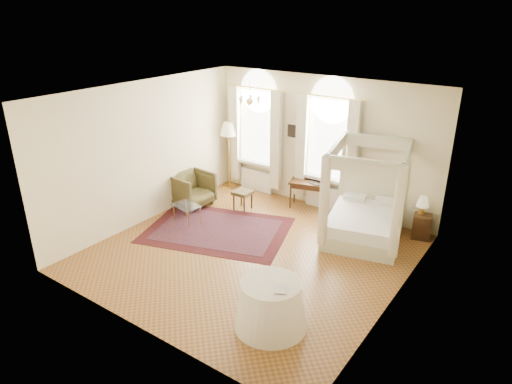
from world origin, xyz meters
TOP-DOWN VIEW (x-y plane):
  - ground at (0.00, 0.00)m, footprint 6.00×6.00m
  - room_walls at (0.00, 0.00)m, footprint 6.00×6.00m
  - window_left at (-1.90, 2.87)m, footprint 1.62×0.27m
  - window_right at (0.20, 2.87)m, footprint 1.62×0.27m
  - chandelier at (-0.90, 1.20)m, footprint 0.51×0.45m
  - wall_pictures at (0.09, 2.97)m, footprint 2.54×0.03m
  - canopy_bed at (1.66, 1.93)m, footprint 2.00×2.27m
  - nightstand at (2.70, 2.70)m, footprint 0.47×0.44m
  - nightstand_lamp at (2.64, 2.73)m, footprint 0.28×0.28m
  - writing_desk at (-0.16, 2.70)m, footprint 1.04×0.72m
  - laptop at (0.03, 2.70)m, footprint 0.41×0.33m
  - stool at (-1.47, 1.66)m, footprint 0.43×0.43m
  - armchair at (-2.70, 1.12)m, footprint 1.03×1.01m
  - coffee_table at (-2.09, 0.28)m, footprint 0.71×0.55m
  - floor_lamp at (-2.70, 2.70)m, footprint 0.48×0.48m
  - oriental_rug at (-1.24, 0.37)m, footprint 3.73×3.15m
  - side_table at (1.62, -1.74)m, footprint 1.19×1.19m
  - book at (1.76, -1.86)m, footprint 0.28×0.30m

SIDE VIEW (x-z plane):
  - ground at x=0.00m, z-range 0.00..0.00m
  - oriental_rug at x=-1.24m, z-range 0.00..0.01m
  - nightstand at x=2.70m, z-range 0.00..0.56m
  - coffee_table at x=-2.09m, z-range 0.18..0.62m
  - side_table at x=1.62m, z-range -0.01..0.81m
  - stool at x=-1.47m, z-range 0.16..0.66m
  - armchair at x=-2.70m, z-range 0.00..0.87m
  - canopy_bed at x=1.66m, z-range -0.58..1.55m
  - writing_desk at x=-0.16m, z-range 0.25..0.96m
  - laptop at x=0.03m, z-range 0.71..0.74m
  - nightstand_lamp at x=2.64m, z-range 0.62..1.03m
  - book at x=1.76m, z-range 0.81..0.84m
  - window_left at x=-1.90m, z-range -0.16..3.13m
  - window_right at x=0.20m, z-range -0.16..3.13m
  - floor_lamp at x=-2.70m, z-range 0.66..2.53m
  - wall_pictures at x=0.09m, z-range 1.70..2.09m
  - room_walls at x=0.00m, z-range -1.02..4.98m
  - chandelier at x=-0.90m, z-range 2.66..3.16m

